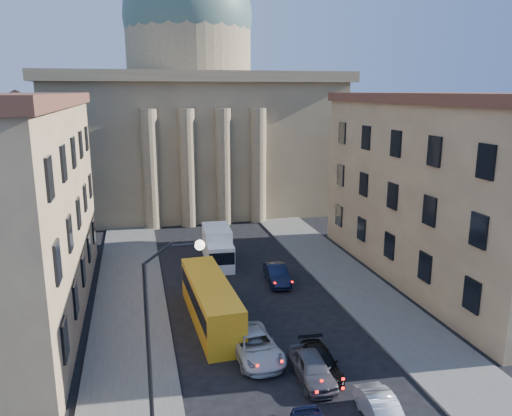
{
  "coord_description": "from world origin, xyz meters",
  "views": [
    {
      "loc": [
        -7.64,
        -11.81,
        14.86
      ],
      "look_at": [
        -0.02,
        19.29,
        7.31
      ],
      "focal_mm": 35.0,
      "sensor_mm": 36.0,
      "label": 1
    }
  ],
  "objects_px": {
    "car_right_near": "(382,411)",
    "box_truck": "(218,248)",
    "city_bus": "(211,301)",
    "street_lamp": "(160,323)"
  },
  "relations": [
    {
      "from": "car_right_near",
      "to": "box_truck",
      "type": "xyz_separation_m",
      "value": [
        -3.66,
        23.2,
        0.85
      ]
    },
    {
      "from": "city_bus",
      "to": "street_lamp",
      "type": "bearing_deg",
      "value": -112.1
    },
    {
      "from": "car_right_near",
      "to": "city_bus",
      "type": "bearing_deg",
      "value": 119.13
    },
    {
      "from": "street_lamp",
      "to": "car_right_near",
      "type": "xyz_separation_m",
      "value": [
        9.66,
        -1.82,
        -4.65
      ]
    },
    {
      "from": "street_lamp",
      "to": "city_bus",
      "type": "distance_m",
      "value": 11.5
    },
    {
      "from": "car_right_near",
      "to": "box_truck",
      "type": "relative_size",
      "value": 0.66
    },
    {
      "from": "city_bus",
      "to": "box_truck",
      "type": "xyz_separation_m",
      "value": [
        2.36,
        11.14,
        -0.04
      ]
    },
    {
      "from": "car_right_near",
      "to": "city_bus",
      "type": "relative_size",
      "value": 0.38
    },
    {
      "from": "car_right_near",
      "to": "street_lamp",
      "type": "bearing_deg",
      "value": 171.96
    },
    {
      "from": "car_right_near",
      "to": "box_truck",
      "type": "distance_m",
      "value": 23.5
    }
  ]
}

